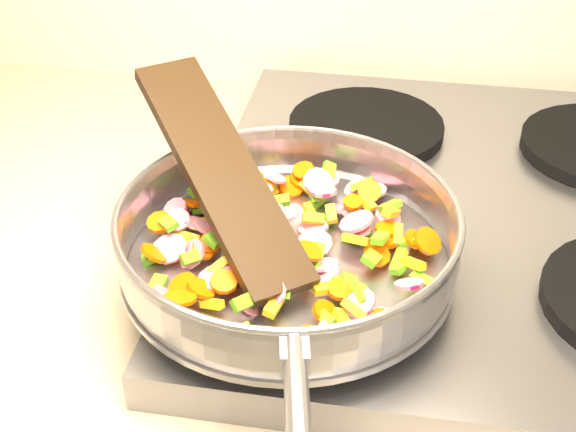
# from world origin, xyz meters

# --- Properties ---
(cooktop) EXTENTS (0.60, 0.60, 0.04)m
(cooktop) POSITION_xyz_m (-0.70, 1.67, 0.92)
(cooktop) COLOR #939399
(cooktop) RESTS_ON counter_top
(grate_fl) EXTENTS (0.19, 0.19, 0.02)m
(grate_fl) POSITION_xyz_m (-0.84, 1.52, 0.95)
(grate_fl) COLOR black
(grate_fl) RESTS_ON cooktop
(grate_bl) EXTENTS (0.19, 0.19, 0.02)m
(grate_bl) POSITION_xyz_m (-0.84, 1.81, 0.95)
(grate_bl) COLOR black
(grate_bl) RESTS_ON cooktop
(saute_pan) EXTENTS (0.36, 0.52, 0.06)m
(saute_pan) POSITION_xyz_m (-0.89, 1.51, 0.99)
(saute_pan) COLOR #9E9EA5
(saute_pan) RESTS_ON grate_fl
(vegetable_heap) EXTENTS (0.28, 0.27, 0.05)m
(vegetable_heap) POSITION_xyz_m (-0.89, 1.53, 0.98)
(vegetable_heap) COLOR yellow
(vegetable_heap) RESTS_ON saute_pan
(wooden_spatula) EXTENTS (0.22, 0.25, 0.11)m
(wooden_spatula) POSITION_xyz_m (-0.96, 1.55, 1.03)
(wooden_spatula) COLOR black
(wooden_spatula) RESTS_ON saute_pan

